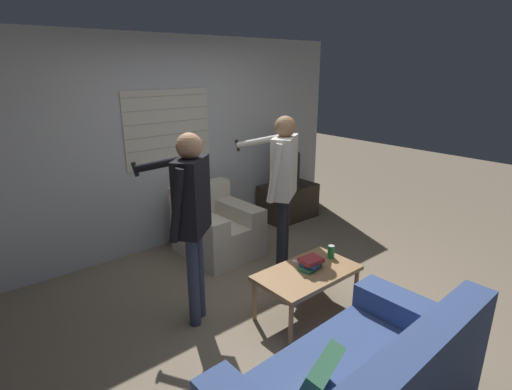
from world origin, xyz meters
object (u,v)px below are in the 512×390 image
armchair_beige (216,228)px  book_stack (311,263)px  person_right_standing (283,175)px  person_left_standing (191,207)px  soda_can (331,252)px  tv (289,167)px  coffee_table (307,275)px  spare_remote (299,263)px

armchair_beige → book_stack: bearing=86.7°
person_right_standing → book_stack: bearing=-149.9°
person_left_standing → soda_can: (1.19, -0.54, -0.57)m
person_right_standing → soda_can: bearing=-129.3°
tv → coffee_table: bearing=-5.1°
soda_can → book_stack: bearing=-177.1°
armchair_beige → person_left_standing: (-0.93, -1.04, 0.76)m
person_left_standing → book_stack: 1.20m
person_left_standing → book_stack: size_ratio=7.04×
person_left_standing → book_stack: person_left_standing is taller
person_right_standing → spare_remote: (-0.39, -0.65, -0.65)m
person_right_standing → soda_can: person_right_standing is taller
tv → person_right_standing: (-1.17, -1.10, 0.32)m
soda_can → spare_remote: bearing=162.2°
tv → person_right_standing: person_right_standing is taller
coffee_table → book_stack: size_ratio=3.89×
tv → person_left_standing: size_ratio=0.37×
person_left_standing → spare_remote: 1.15m
armchair_beige → person_left_standing: person_left_standing is taller
coffee_table → tv: size_ratio=1.49×
book_stack → person_left_standing: bearing=147.8°
person_left_standing → tv: bearing=-11.0°
spare_remote → coffee_table: bearing=-134.2°
armchair_beige → tv: tv is taller
person_right_standing → spare_remote: bearing=-155.3°
book_stack → spare_remote: size_ratio=1.81×
spare_remote → person_right_standing: bearing=30.4°
soda_can → spare_remote: soda_can is taller
armchair_beige → soda_can: armchair_beige is taller
person_left_standing → soda_can: size_ratio=13.50×
soda_can → armchair_beige: bearing=99.1°
tv → spare_remote: (-1.56, -1.74, -0.33)m
armchair_beige → person_right_standing: size_ratio=0.54×
armchair_beige → person_left_standing: size_ratio=0.54×
armchair_beige → soda_can: 1.61m
person_right_standing → book_stack: person_right_standing is taller
armchair_beige → soda_can: (0.25, -1.58, 0.19)m
spare_remote → book_stack: bearing=-108.5°
book_stack → spare_remote: bearing=100.0°
armchair_beige → coffee_table: (-0.11, -1.61, 0.08)m
person_right_standing → soda_can: (-0.07, -0.75, -0.60)m
person_left_standing → soda_can: person_left_standing is taller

